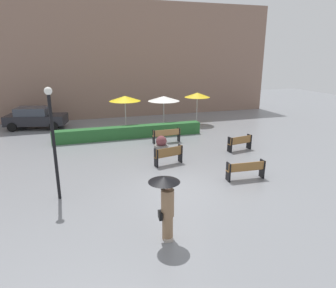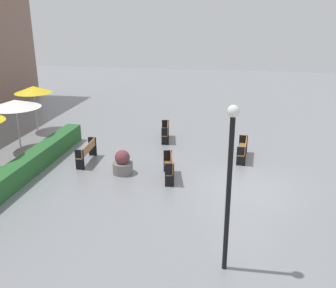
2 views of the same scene
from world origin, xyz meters
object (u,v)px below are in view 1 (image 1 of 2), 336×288
(bench_back_row, at_px, (167,135))
(lamp_post, at_px, (53,133))
(pedestrian_with_umbrella, at_px, (166,200))
(patio_umbrella_yellow_far, at_px, (197,95))
(patio_umbrella_white, at_px, (164,99))
(bench_near_right, at_px, (246,169))
(bench_far_right, at_px, (240,142))
(patio_umbrella_yellow, at_px, (125,99))
(parked_car, at_px, (35,118))
(planter_pot, at_px, (161,146))
(bench_mid_center, at_px, (169,154))

(bench_back_row, distance_m, lamp_post, 8.85)
(pedestrian_with_umbrella, distance_m, patio_umbrella_yellow_far, 15.77)
(patio_umbrella_white, xyz_separation_m, patio_umbrella_yellow_far, (2.89, 0.68, 0.06))
(bench_back_row, bearing_deg, patio_umbrella_white, 75.55)
(bench_near_right, relative_size, bench_far_right, 1.14)
(bench_far_right, height_order, patio_umbrella_yellow, patio_umbrella_yellow)
(bench_far_right, bearing_deg, bench_near_right, -117.13)
(patio_umbrella_yellow, relative_size, parked_car, 0.56)
(planter_pot, bearing_deg, bench_mid_center, -95.47)
(parked_car, bearing_deg, bench_near_right, -53.81)
(bench_mid_center, distance_m, patio_umbrella_white, 7.85)
(bench_far_right, xyz_separation_m, pedestrian_with_umbrella, (-6.59, -7.00, 0.77))
(bench_far_right, relative_size, patio_umbrella_yellow_far, 0.63)
(bench_mid_center, xyz_separation_m, bench_back_row, (1.06, 3.74, -0.02))
(patio_umbrella_white, bearing_deg, lamp_post, -126.34)
(pedestrian_with_umbrella, bearing_deg, planter_pot, 74.45)
(patio_umbrella_yellow, bearing_deg, patio_umbrella_yellow_far, 7.26)
(bench_mid_center, relative_size, patio_umbrella_yellow, 0.61)
(bench_near_right, height_order, patio_umbrella_yellow, patio_umbrella_yellow)
(patio_umbrella_yellow, bearing_deg, bench_back_row, -62.64)
(parked_car, bearing_deg, bench_far_right, -39.00)
(bench_mid_center, height_order, parked_car, parked_car)
(pedestrian_with_umbrella, relative_size, patio_umbrella_yellow_far, 0.82)
(pedestrian_with_umbrella, relative_size, patio_umbrella_white, 0.84)
(lamp_post, bearing_deg, bench_near_right, -4.02)
(bench_mid_center, xyz_separation_m, parked_car, (-6.94, 10.26, 0.28))
(bench_back_row, distance_m, patio_umbrella_white, 4.14)
(planter_pot, xyz_separation_m, patio_umbrella_white, (1.82, 5.48, 1.78))
(patio_umbrella_yellow, height_order, parked_car, patio_umbrella_yellow)
(bench_mid_center, relative_size, bench_near_right, 0.87)
(bench_far_right, bearing_deg, lamp_post, -161.55)
(patio_umbrella_yellow_far, bearing_deg, bench_far_right, -92.78)
(parked_car, bearing_deg, bench_back_row, -39.17)
(lamp_post, bearing_deg, patio_umbrella_white, 53.66)
(bench_far_right, bearing_deg, pedestrian_with_umbrella, -133.24)
(bench_near_right, height_order, lamp_post, lamp_post)
(bench_near_right, xyz_separation_m, patio_umbrella_yellow_far, (2.28, 10.89, 1.77))
(pedestrian_with_umbrella, distance_m, planter_pot, 8.32)
(bench_mid_center, height_order, pedestrian_with_umbrella, pedestrian_with_umbrella)
(bench_mid_center, relative_size, bench_far_right, 0.99)
(planter_pot, bearing_deg, bench_back_row, 64.20)
(lamp_post, bearing_deg, patio_umbrella_yellow, 65.91)
(patio_umbrella_yellow_far, relative_size, parked_car, 0.54)
(bench_back_row, height_order, patio_umbrella_yellow_far, patio_umbrella_yellow_far)
(pedestrian_with_umbrella, distance_m, patio_umbrella_white, 14.08)
(bench_near_right, relative_size, planter_pot, 1.81)
(bench_far_right, bearing_deg, parked_car, 141.00)
(bench_near_right, xyz_separation_m, bench_far_right, (1.93, 3.77, 0.01))
(patio_umbrella_white, xyz_separation_m, parked_car, (-8.95, 2.86, -1.38))
(bench_mid_center, bearing_deg, pedestrian_with_umbrella, -108.58)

